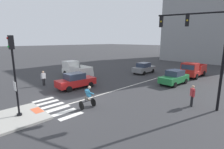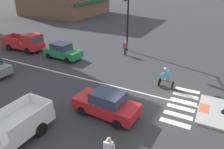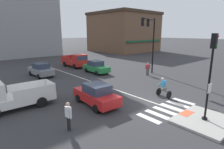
# 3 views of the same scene
# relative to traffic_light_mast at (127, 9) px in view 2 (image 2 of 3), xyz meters

# --- Properties ---
(ground_plane) EXTENTS (300.00, 300.00, 0.00)m
(ground_plane) POSITION_rel_traffic_light_mast_xyz_m (-7.60, -6.74, -4.86)
(ground_plane) COLOR #333335
(traffic_island) EXTENTS (3.56, 2.98, 0.15)m
(traffic_island) POSITION_rel_traffic_light_mast_xyz_m (-7.60, -10.09, -4.79)
(traffic_island) COLOR #A3A099
(traffic_island) RESTS_ON ground
(tactile_pad_front) EXTENTS (1.10, 0.60, 0.01)m
(tactile_pad_front) POSITION_rel_traffic_light_mast_xyz_m (-7.60, -8.95, -4.71)
(tactile_pad_front) COLOR #DB5B38
(tactile_pad_front) RESTS_ON traffic_island
(crosswalk_stripe_a) EXTENTS (0.44, 1.80, 0.01)m
(crosswalk_stripe_a) POSITION_rel_traffic_light_mast_xyz_m (-9.82, -7.56, -4.86)
(crosswalk_stripe_a) COLOR silver
(crosswalk_stripe_a) RESTS_ON ground
(crosswalk_stripe_b) EXTENTS (0.44, 1.80, 0.01)m
(crosswalk_stripe_b) POSITION_rel_traffic_light_mast_xyz_m (-8.93, -7.56, -4.86)
(crosswalk_stripe_b) COLOR silver
(crosswalk_stripe_b) RESTS_ON ground
(crosswalk_stripe_c) EXTENTS (0.44, 1.80, 0.01)m
(crosswalk_stripe_c) POSITION_rel_traffic_light_mast_xyz_m (-8.04, -7.56, -4.86)
(crosswalk_stripe_c) COLOR silver
(crosswalk_stripe_c) RESTS_ON ground
(crosswalk_stripe_d) EXTENTS (0.44, 1.80, 0.01)m
(crosswalk_stripe_d) POSITION_rel_traffic_light_mast_xyz_m (-7.16, -7.56, -4.86)
(crosswalk_stripe_d) COLOR silver
(crosswalk_stripe_d) RESTS_ON ground
(crosswalk_stripe_e) EXTENTS (0.44, 1.80, 0.01)m
(crosswalk_stripe_e) POSITION_rel_traffic_light_mast_xyz_m (-6.27, -7.56, -4.86)
(crosswalk_stripe_e) COLOR silver
(crosswalk_stripe_e) RESTS_ON ground
(crosswalk_stripe_f) EXTENTS (0.44, 1.80, 0.01)m
(crosswalk_stripe_f) POSITION_rel_traffic_light_mast_xyz_m (-5.38, -7.56, -4.86)
(crosswalk_stripe_f) COLOR silver
(crosswalk_stripe_f) RESTS_ON ground
(lane_centre_line) EXTENTS (0.14, 28.00, 0.01)m
(lane_centre_line) POSITION_rel_traffic_light_mast_xyz_m (-7.41, 3.26, -4.86)
(lane_centre_line) COLOR silver
(lane_centre_line) RESTS_ON ground
(traffic_light_mast) EXTENTS (4.36, 1.77, 7.08)m
(traffic_light_mast) POSITION_rel_traffic_light_mast_xyz_m (0.00, 0.00, 0.00)
(traffic_light_mast) COLOR black
(traffic_light_mast) RESTS_ON ground
(car_red_westbound_near) EXTENTS (2.03, 4.19, 1.64)m
(car_red_westbound_near) POSITION_rel_traffic_light_mast_xyz_m (-10.97, -3.55, -4.05)
(car_red_westbound_near) COLOR red
(car_red_westbound_near) RESTS_ON ground
(car_green_eastbound_far) EXTENTS (2.01, 4.18, 1.64)m
(car_green_eastbound_far) POSITION_rel_traffic_light_mast_xyz_m (-4.36, 5.42, -4.05)
(car_green_eastbound_far) COLOR #237A3D
(car_green_eastbound_far) RESTS_ON ground
(pickup_truck_red_eastbound_distant) EXTENTS (2.13, 5.13, 2.08)m
(pickup_truck_red_eastbound_distant) POSITION_rel_traffic_light_mast_xyz_m (-4.31, 10.84, -3.88)
(pickup_truck_red_eastbound_distant) COLOR red
(pickup_truck_red_eastbound_distant) RESTS_ON ground
(cyclist) EXTENTS (0.74, 1.13, 1.68)m
(cyclist) POSITION_rel_traffic_light_mast_xyz_m (-5.70, -5.89, -3.99)
(cyclist) COLOR black
(cyclist) RESTS_ON ground
(pedestrian_waiting_far_side) EXTENTS (0.41, 0.42, 1.67)m
(pedestrian_waiting_far_side) POSITION_rel_traffic_light_mast_xyz_m (-0.34, -0.05, -3.88)
(pedestrian_waiting_far_side) COLOR black
(pedestrian_waiting_far_side) RESTS_ON ground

